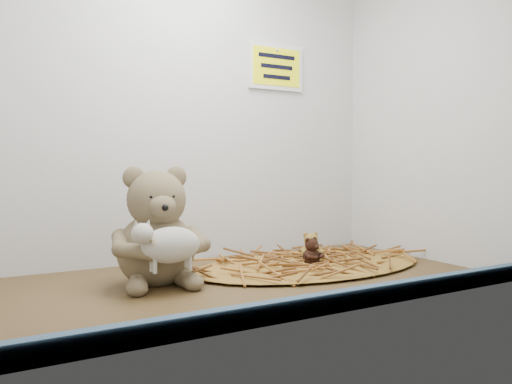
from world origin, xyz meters
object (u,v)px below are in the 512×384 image
main_teddy (156,225)px  toy_lamb (171,245)px  mini_teddy_brown (311,250)px  mini_teddy_tan (311,245)px

main_teddy → toy_lamb: size_ratio=1.61×
mini_teddy_brown → mini_teddy_tan: bearing=47.5°
toy_lamb → mini_teddy_brown: size_ratio=2.31×
mini_teddy_brown → main_teddy: bearing=166.2°
main_teddy → mini_teddy_tan: size_ratio=3.40×
main_teddy → toy_lamb: (0.00, -9.22, -3.06)cm
toy_lamb → main_teddy: bearing=90.0°
mini_teddy_tan → mini_teddy_brown: size_ratio=1.09×
main_teddy → mini_teddy_brown: (38.95, -3.36, -8.14)cm
toy_lamb → mini_teddy_brown: toy_lamb is taller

